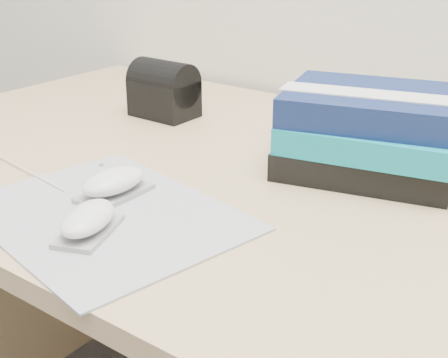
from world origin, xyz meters
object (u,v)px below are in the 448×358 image
Objects in this scene: desk at (322,305)px; pouch at (164,90)px; mouse_rear at (114,183)px; mouse_front at (88,220)px; book_stack at (370,132)px.

pouch reaches higher than desk.
mouse_rear is at bearing -127.48° from desk.
pouch is at bearing 121.17° from mouse_front.
desk is at bearing 52.52° from mouse_rear.
mouse_rear reaches higher than mouse_front.
desk is 0.50m from pouch.
book_stack reaches higher than mouse_front.
mouse_rear is 0.38m from book_stack.
mouse_rear is at bearing -58.51° from pouch.
book_stack is (0.04, 0.04, 0.30)m from desk.
mouse_rear is 0.11m from mouse_front.
pouch is (-0.44, 0.03, -0.01)m from book_stack.
book_stack reaches higher than mouse_rear.
book_stack reaches higher than desk.
book_stack reaches higher than pouch.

